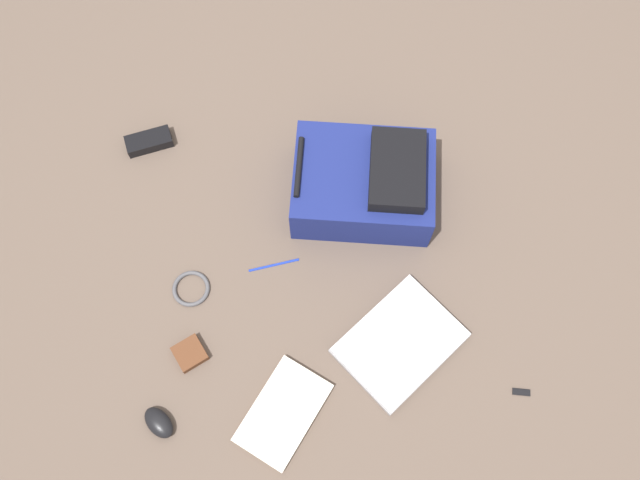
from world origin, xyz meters
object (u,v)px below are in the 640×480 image
laptop (400,343)px  usb_stick (521,392)px  backpack (366,183)px  earbud_pouch (190,353)px  book_comic (283,413)px  power_brick (149,141)px  pen_black (274,265)px  cable_coil (191,289)px  computer_mouse (159,423)px

laptop → usb_stick: bearing=-121.0°
backpack → earbud_pouch: (-0.41, 0.56, -0.07)m
book_comic → earbud_pouch: bearing=49.7°
power_brick → pen_black: size_ratio=0.94×
backpack → laptop: bearing=-177.7°
power_brick → pen_black: bearing=-144.0°
usb_stick → power_brick: bearing=45.8°
book_comic → earbud_pouch: earbud_pouch is taller
earbud_pouch → usb_stick: bearing=-105.3°
pen_black → cable_coil: bearing=98.6°
cable_coil → earbud_pouch: earbud_pouch is taller
cable_coil → earbud_pouch: 0.19m
book_comic → computer_mouse: 0.33m
backpack → earbud_pouch: bearing=125.9°
backpack → computer_mouse: (-0.58, 0.66, -0.07)m
backpack → cable_coil: backpack is taller
earbud_pouch → book_comic: bearing=-130.3°
book_comic → computer_mouse: bearing=85.8°
book_comic → earbud_pouch: (0.20, 0.23, 0.00)m
laptop → power_brick: size_ratio=2.87×
cable_coil → usb_stick: (-0.43, -0.86, -0.00)m
laptop → cable_coil: 0.61m
computer_mouse → cable_coil: size_ratio=0.90×
power_brick → book_comic: bearing=-161.0°
laptop → earbud_pouch: (0.06, 0.58, -0.00)m
pen_black → usb_stick: bearing=-127.0°
book_comic → usb_stick: (-0.04, -0.65, -0.01)m
laptop → earbud_pouch: 0.58m
power_brick → usb_stick: size_ratio=2.88×
book_comic → power_brick: bearing=19.0°
laptop → computer_mouse: 0.69m
book_comic → computer_mouse: size_ratio=3.15×
usb_stick → laptop: bearing=59.0°
book_comic → usb_stick: book_comic is taller
computer_mouse → power_brick: size_ratio=0.69×
power_brick → pen_black: 0.56m
cable_coil → computer_mouse: bearing=162.5°
backpack → book_comic: (-0.60, 0.33, -0.08)m
laptop → earbud_pouch: bearing=84.2°
cable_coil → pen_black: cable_coil is taller
computer_mouse → cable_coil: bearing=37.6°
cable_coil → usb_stick: bearing=-116.5°
cable_coil → power_brick: power_brick is taller
laptop → cable_coil: size_ratio=3.70×
backpack → computer_mouse: size_ratio=4.76×
pen_black → usb_stick: same height
book_comic → earbud_pouch: 0.31m
power_brick → earbud_pouch: 0.68m
laptop → computer_mouse: computer_mouse is taller
backpack → power_brick: 0.69m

